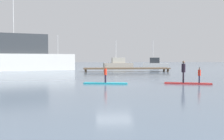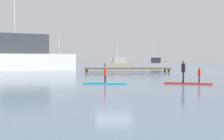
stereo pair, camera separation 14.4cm
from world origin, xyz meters
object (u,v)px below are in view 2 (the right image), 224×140
object	(u,v)px
paddler_child_solo	(105,74)
fishing_boat_white_large	(24,57)
paddleboard_far	(188,83)
fishing_boat_green_midground	(157,64)
trawler_grey_distant	(61,63)
paddler_adult	(183,70)
paddler_child_front	(199,75)
motor_boat_small_navy	(119,64)
paddleboard_near	(105,83)

from	to	relation	value
paddler_child_solo	fishing_boat_white_large	size ratio (longest dim) A/B	0.08
paddleboard_far	paddler_child_solo	bearing A→B (deg)	174.18
paddleboard_far	fishing_boat_green_midground	world-z (taller)	fishing_boat_green_midground
paddler_child_solo	trawler_grey_distant	world-z (taller)	trawler_grey_distant
paddleboard_far	fishing_boat_white_large	bearing A→B (deg)	126.32
paddler_child_solo	paddler_adult	xyz separation A→B (m)	(5.55, -0.50, 0.24)
fishing_boat_green_midground	paddleboard_far	bearing A→B (deg)	-101.19
paddler_child_solo	paddler_child_front	distance (m)	6.63
paddler_child_front	motor_boat_small_navy	world-z (taller)	motor_boat_small_navy
paddleboard_far	motor_boat_small_navy	bearing A→B (deg)	91.84
paddler_child_front	motor_boat_small_navy	size ratio (longest dim) A/B	0.19
paddleboard_far	fishing_boat_green_midground	xyz separation A→B (m)	(7.16, 36.20, 0.66)
fishing_boat_white_large	paddleboard_near	bearing A→B (deg)	-63.74
paddleboard_near	paddler_child_solo	xyz separation A→B (m)	(0.00, 0.01, 0.69)
paddleboard_near	trawler_grey_distant	bearing A→B (deg)	100.67
fishing_boat_green_midground	paddleboard_near	bearing A→B (deg)	-110.06
motor_boat_small_navy	trawler_grey_distant	distance (m)	14.04
paddler_child_front	fishing_boat_white_large	bearing A→B (deg)	127.16
paddler_adult	motor_boat_small_navy	distance (m)	33.69
paddler_child_solo	motor_boat_small_navy	size ratio (longest dim) A/B	0.21
paddleboard_near	paddler_child_solo	distance (m)	0.69
paddleboard_near	motor_boat_small_navy	xyz separation A→B (m)	(4.76, 33.19, 0.70)
fishing_boat_green_midground	fishing_boat_white_large	bearing A→B (deg)	-151.24
paddler_child_front	trawler_grey_distant	distance (m)	43.19
paddleboard_near	fishing_boat_white_large	world-z (taller)	fishing_boat_white_large
paddleboard_near	fishing_boat_white_large	bearing A→B (deg)	116.26
paddleboard_far	trawler_grey_distant	size ratio (longest dim) A/B	0.46
fishing_boat_white_large	motor_boat_small_navy	world-z (taller)	fishing_boat_white_large
paddler_child_front	motor_boat_small_navy	distance (m)	34.09
paddler_child_solo	paddler_adult	distance (m)	5.58
fishing_boat_white_large	trawler_grey_distant	size ratio (longest dim) A/B	2.22
paddler_child_front	trawler_grey_distant	bearing A→B (deg)	109.06
paddleboard_near	paddleboard_far	size ratio (longest dim) A/B	0.97
paddler_child_solo	paddler_adult	bearing A→B (deg)	-5.16
paddler_adult	paddleboard_far	bearing A→B (deg)	-17.93
paddleboard_near	paddleboard_far	xyz separation A→B (m)	(5.85, -0.58, -0.00)
paddler_child_front	trawler_grey_distant	world-z (taller)	trawler_grey_distant
trawler_grey_distant	paddler_adult	bearing A→B (deg)	-72.08
paddler_child_solo	fishing_boat_white_large	xyz separation A→B (m)	(-11.06, 22.40, 1.29)
paddler_child_solo	paddleboard_far	distance (m)	5.92
fishing_boat_white_large	trawler_grey_distant	xyz separation A→B (m)	(3.53, 17.56, -1.09)
paddler_adult	motor_boat_small_navy	bearing A→B (deg)	91.35
paddleboard_far	fishing_boat_white_large	size ratio (longest dim) A/B	0.21
paddler_child_front	trawler_grey_distant	size ratio (longest dim) A/B	0.16
motor_boat_small_navy	paddleboard_far	bearing A→B (deg)	-88.16
paddler_child_front	fishing_boat_green_midground	xyz separation A→B (m)	(6.43, 36.47, 0.02)
paddleboard_near	trawler_grey_distant	xyz separation A→B (m)	(-7.53, 39.97, 0.89)
paddler_child_solo	fishing_boat_white_large	distance (m)	25.01
paddler_child_solo	motor_boat_small_navy	bearing A→B (deg)	81.83
paddler_adult	fishing_boat_green_midground	size ratio (longest dim) A/B	0.28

